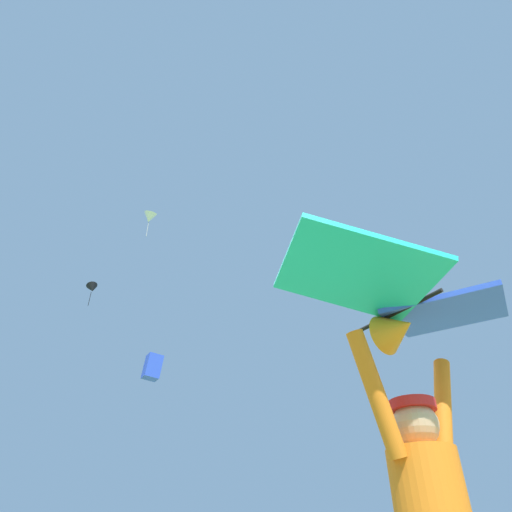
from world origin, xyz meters
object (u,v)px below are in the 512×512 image
object	(u,v)px
held_stunt_kite	(403,304)
distant_kite_blue_far_center	(152,367)
distant_kite_white_low_right	(149,218)
distant_kite_black_high_left	(92,288)

from	to	relation	value
held_stunt_kite	distant_kite_blue_far_center	bearing A→B (deg)	70.13
distant_kite_white_low_right	distant_kite_blue_far_center	bearing A→B (deg)	56.44
distant_kite_blue_far_center	distant_kite_white_low_right	world-z (taller)	distant_kite_white_low_right
held_stunt_kite	distant_kite_white_low_right	distance (m)	22.17
held_stunt_kite	distant_kite_blue_far_center	distance (m)	24.90
distant_kite_black_high_left	distant_kite_white_low_right	distance (m)	14.50
distant_kite_black_high_left	held_stunt_kite	bearing A→B (deg)	-100.88
distant_kite_black_high_left	distant_kite_blue_far_center	bearing A→B (deg)	-76.74
distant_kite_black_high_left	distant_kite_white_low_right	xyz separation A→B (m)	(-1.51, -14.09, -3.09)
held_stunt_kite	distant_kite_black_high_left	size ratio (longest dim) A/B	0.86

